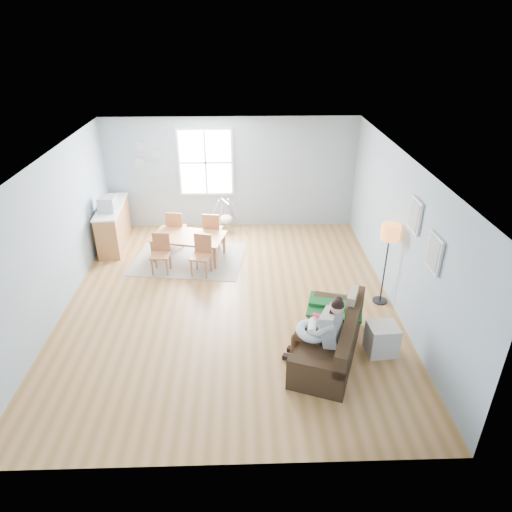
{
  "coord_description": "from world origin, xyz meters",
  "views": [
    {
      "loc": [
        0.26,
        -7.14,
        4.73
      ],
      "look_at": [
        0.48,
        -0.09,
        1.0
      ],
      "focal_mm": 32.0,
      "sensor_mm": 36.0,
      "label": 1
    }
  ],
  "objects_px": {
    "father": "(322,329)",
    "storage_cube": "(381,339)",
    "chair_se": "(202,252)",
    "dining_table": "(188,248)",
    "baby_swing": "(226,218)",
    "chair_sw": "(161,251)",
    "toddler": "(331,313)",
    "chair_ne": "(212,228)",
    "monitor": "(107,204)",
    "floor_lamp": "(389,239)",
    "sofa": "(331,341)",
    "counter": "(113,225)",
    "chair_nw": "(176,227)"
  },
  "relations": [
    {
      "from": "toddler",
      "to": "dining_table",
      "type": "distance_m",
      "value": 4.02
    },
    {
      "from": "chair_sw",
      "to": "dining_table",
      "type": "bearing_deg",
      "value": 46.02
    },
    {
      "from": "sofa",
      "to": "floor_lamp",
      "type": "height_order",
      "value": "floor_lamp"
    },
    {
      "from": "sofa",
      "to": "storage_cube",
      "type": "distance_m",
      "value": 0.8
    },
    {
      "from": "father",
      "to": "chair_sw",
      "type": "bearing_deg",
      "value": 133.4
    },
    {
      "from": "father",
      "to": "storage_cube",
      "type": "xyz_separation_m",
      "value": [
        1.01,
        0.26,
        -0.41
      ]
    },
    {
      "from": "floor_lamp",
      "to": "chair_nw",
      "type": "xyz_separation_m",
      "value": [
        -4.06,
        2.44,
        -0.81
      ]
    },
    {
      "from": "chair_ne",
      "to": "counter",
      "type": "bearing_deg",
      "value": 173.37
    },
    {
      "from": "father",
      "to": "baby_swing",
      "type": "relative_size",
      "value": 1.17
    },
    {
      "from": "dining_table",
      "to": "baby_swing",
      "type": "distance_m",
      "value": 1.58
    },
    {
      "from": "toddler",
      "to": "counter",
      "type": "bearing_deg",
      "value": 138.0
    },
    {
      "from": "dining_table",
      "to": "monitor",
      "type": "relative_size",
      "value": 4.24
    },
    {
      "from": "chair_se",
      "to": "chair_sw",
      "type": "bearing_deg",
      "value": 172.27
    },
    {
      "from": "sofa",
      "to": "floor_lamp",
      "type": "xyz_separation_m",
      "value": [
        1.2,
        1.48,
        1.02
      ]
    },
    {
      "from": "baby_swing",
      "to": "sofa",
      "type": "bearing_deg",
      "value": -69.41
    },
    {
      "from": "father",
      "to": "chair_se",
      "type": "height_order",
      "value": "father"
    },
    {
      "from": "floor_lamp",
      "to": "chair_se",
      "type": "relative_size",
      "value": 1.85
    },
    {
      "from": "toddler",
      "to": "dining_table",
      "type": "xyz_separation_m",
      "value": [
        -2.53,
        3.1,
        -0.39
      ]
    },
    {
      "from": "floor_lamp",
      "to": "dining_table",
      "type": "distance_m",
      "value": 4.27
    },
    {
      "from": "chair_ne",
      "to": "baby_swing",
      "type": "height_order",
      "value": "chair_ne"
    },
    {
      "from": "floor_lamp",
      "to": "dining_table",
      "type": "xyz_separation_m",
      "value": [
        -3.73,
        1.81,
        -1.03
      ]
    },
    {
      "from": "father",
      "to": "chair_ne",
      "type": "bearing_deg",
      "value": 114.48
    },
    {
      "from": "toddler",
      "to": "storage_cube",
      "type": "relative_size",
      "value": 1.58
    },
    {
      "from": "chair_nw",
      "to": "chair_ne",
      "type": "distance_m",
      "value": 0.84
    },
    {
      "from": "toddler",
      "to": "chair_sw",
      "type": "height_order",
      "value": "toddler"
    },
    {
      "from": "father",
      "to": "storage_cube",
      "type": "height_order",
      "value": "father"
    },
    {
      "from": "toddler",
      "to": "monitor",
      "type": "relative_size",
      "value": 2.18
    },
    {
      "from": "toddler",
      "to": "dining_table",
      "type": "relative_size",
      "value": 0.51
    },
    {
      "from": "toddler",
      "to": "chair_nw",
      "type": "distance_m",
      "value": 4.7
    },
    {
      "from": "chair_se",
      "to": "counter",
      "type": "height_order",
      "value": "counter"
    },
    {
      "from": "dining_table",
      "to": "chair_sw",
      "type": "relative_size",
      "value": 1.86
    },
    {
      "from": "chair_nw",
      "to": "counter",
      "type": "bearing_deg",
      "value": 174.08
    },
    {
      "from": "sofa",
      "to": "toddler",
      "type": "distance_m",
      "value": 0.43
    },
    {
      "from": "dining_table",
      "to": "monitor",
      "type": "distance_m",
      "value": 1.99
    },
    {
      "from": "dining_table",
      "to": "chair_nw",
      "type": "xyz_separation_m",
      "value": [
        -0.33,
        0.63,
        0.22
      ]
    },
    {
      "from": "dining_table",
      "to": "counter",
      "type": "distance_m",
      "value": 1.95
    },
    {
      "from": "counter",
      "to": "monitor",
      "type": "xyz_separation_m",
      "value": [
        0.03,
        -0.32,
        0.64
      ]
    },
    {
      "from": "chair_ne",
      "to": "monitor",
      "type": "xyz_separation_m",
      "value": [
        -2.23,
        -0.06,
        0.63
      ]
    },
    {
      "from": "toddler",
      "to": "chair_ne",
      "type": "relative_size",
      "value": 0.91
    },
    {
      "from": "chair_se",
      "to": "monitor",
      "type": "height_order",
      "value": "monitor"
    },
    {
      "from": "storage_cube",
      "to": "chair_se",
      "type": "height_order",
      "value": "chair_se"
    },
    {
      "from": "chair_sw",
      "to": "monitor",
      "type": "xyz_separation_m",
      "value": [
        -1.24,
        0.97,
        0.66
      ]
    },
    {
      "from": "counter",
      "to": "father",
      "type": "bearing_deg",
      "value": -46.24
    },
    {
      "from": "father",
      "to": "floor_lamp",
      "type": "relative_size",
      "value": 0.79
    },
    {
      "from": "chair_se",
      "to": "monitor",
      "type": "xyz_separation_m",
      "value": [
        -2.08,
        1.08,
        0.65
      ]
    },
    {
      "from": "storage_cube",
      "to": "baby_swing",
      "type": "bearing_deg",
      "value": 118.91
    },
    {
      "from": "dining_table",
      "to": "counter",
      "type": "relative_size",
      "value": 0.88
    },
    {
      "from": "sofa",
      "to": "storage_cube",
      "type": "height_order",
      "value": "sofa"
    },
    {
      "from": "chair_sw",
      "to": "monitor",
      "type": "relative_size",
      "value": 2.28
    },
    {
      "from": "floor_lamp",
      "to": "baby_swing",
      "type": "bearing_deg",
      "value": 132.8
    }
  ]
}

